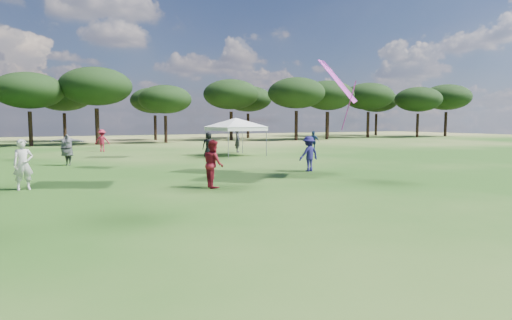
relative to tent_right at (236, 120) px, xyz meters
The scene contains 3 objects.
tree_line 23.01m from the tent_right, 108.95° to the left, with size 108.78×17.63×7.77m.
tent_right is the anchor object (origin of this frame).
festival_crowd 11.72m from the tent_right, 169.07° to the right, with size 29.77×21.39×1.93m.
Camera 1 is at (-2.36, -0.46, 2.37)m, focal length 30.00 mm.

